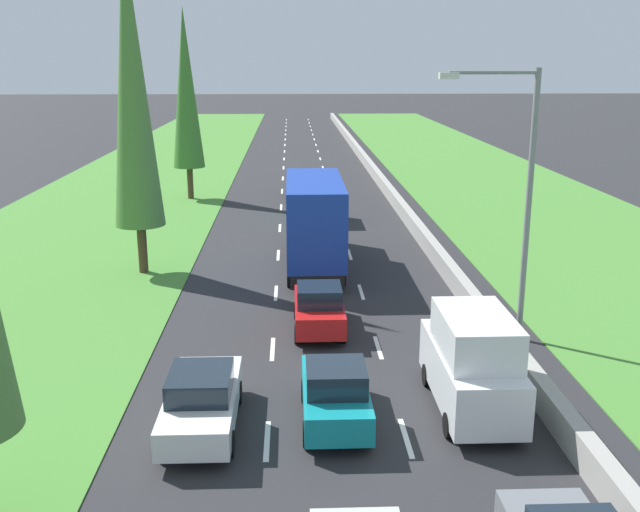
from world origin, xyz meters
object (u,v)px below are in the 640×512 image
(white_van_right_lane, at_px, (472,362))
(teal_hatchback_centre_lane, at_px, (335,394))
(poplar_tree_second, at_px, (132,82))
(poplar_tree_third, at_px, (186,89))
(white_sedan_left_lane, at_px, (202,400))
(blue_box_truck_centre_lane, at_px, (314,220))
(red_hatchback_centre_lane, at_px, (319,308))
(black_sedan_centre_lane, at_px, (304,184))
(teal_van_centre_lane, at_px, (312,196))
(street_light_mast, at_px, (519,188))

(white_van_right_lane, bearing_deg, teal_hatchback_centre_lane, -170.97)
(poplar_tree_second, height_order, poplar_tree_third, poplar_tree_second)
(white_sedan_left_lane, bearing_deg, blue_box_truck_centre_lane, 77.55)
(blue_box_truck_centre_lane, relative_size, white_van_right_lane, 1.92)
(red_hatchback_centre_lane, relative_size, poplar_tree_third, 0.31)
(blue_box_truck_centre_lane, bearing_deg, poplar_tree_third, 114.50)
(black_sedan_centre_lane, relative_size, white_van_right_lane, 0.92)
(teal_van_centre_lane, distance_m, black_sedan_centre_lane, 7.78)
(blue_box_truck_centre_lane, distance_m, black_sedan_centre_lane, 18.28)
(blue_box_truck_centre_lane, height_order, black_sedan_centre_lane, blue_box_truck_centre_lane)
(red_hatchback_centre_lane, bearing_deg, teal_hatchback_centre_lane, -88.59)
(teal_van_centre_lane, xyz_separation_m, white_sedan_left_lane, (-3.58, -25.69, -0.59))
(poplar_tree_third, bearing_deg, poplar_tree_second, -89.18)
(teal_hatchback_centre_lane, relative_size, street_light_mast, 0.43)
(white_sedan_left_lane, distance_m, street_light_mast, 12.17)
(blue_box_truck_centre_lane, distance_m, teal_van_centre_lane, 10.51)
(white_van_right_lane, distance_m, poplar_tree_second, 19.19)
(white_van_right_lane, height_order, poplar_tree_second, poplar_tree_second)
(white_van_right_lane, xyz_separation_m, poplar_tree_second, (-11.44, 13.76, 6.93))
(white_van_right_lane, bearing_deg, red_hatchback_centre_lane, 121.97)
(red_hatchback_centre_lane, xyz_separation_m, white_van_right_lane, (3.87, -6.19, 0.56))
(teal_van_centre_lane, relative_size, white_van_right_lane, 1.00)
(poplar_tree_third, distance_m, street_light_mast, 30.37)
(black_sedan_centre_lane, height_order, street_light_mast, street_light_mast)
(teal_van_centre_lane, bearing_deg, red_hatchback_centre_lane, -90.94)
(teal_hatchback_centre_lane, relative_size, black_sedan_centre_lane, 0.87)
(teal_hatchback_centre_lane, distance_m, black_sedan_centre_lane, 33.27)
(teal_van_centre_lane, distance_m, poplar_tree_third, 12.22)
(poplar_tree_second, bearing_deg, teal_van_centre_lane, 54.81)
(red_hatchback_centre_lane, height_order, white_sedan_left_lane, red_hatchback_centre_lane)
(black_sedan_centre_lane, relative_size, poplar_tree_second, 0.31)
(white_van_right_lane, xyz_separation_m, poplar_tree_third, (-11.69, 31.83, 5.97))
(blue_box_truck_centre_lane, distance_m, street_light_mast, 11.71)
(teal_hatchback_centre_lane, distance_m, poplar_tree_second, 17.94)
(poplar_tree_second, bearing_deg, teal_hatchback_centre_lane, -61.66)
(teal_hatchback_centre_lane, relative_size, blue_box_truck_centre_lane, 0.41)
(teal_van_centre_lane, bearing_deg, white_van_right_lane, -81.87)
(blue_box_truck_centre_lane, relative_size, poplar_tree_third, 0.74)
(street_light_mast, bearing_deg, teal_van_centre_lane, 107.18)
(red_hatchback_centre_lane, xyz_separation_m, poplar_tree_third, (-7.83, 25.63, 6.53))
(teal_hatchback_centre_lane, height_order, teal_van_centre_lane, teal_van_centre_lane)
(poplar_tree_third, bearing_deg, teal_van_centre_lane, -40.30)
(teal_hatchback_centre_lane, bearing_deg, white_sedan_left_lane, -177.12)
(poplar_tree_second, bearing_deg, poplar_tree_third, 90.82)
(poplar_tree_third, bearing_deg, red_hatchback_centre_lane, -73.02)
(teal_hatchback_centre_lane, distance_m, red_hatchback_centre_lane, 6.78)
(white_sedan_left_lane, height_order, poplar_tree_third, poplar_tree_third)
(white_sedan_left_lane, relative_size, black_sedan_centre_lane, 1.00)
(white_van_right_lane, relative_size, poplar_tree_third, 0.39)
(teal_hatchback_centre_lane, xyz_separation_m, black_sedan_centre_lane, (-0.22, 33.27, -0.02))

